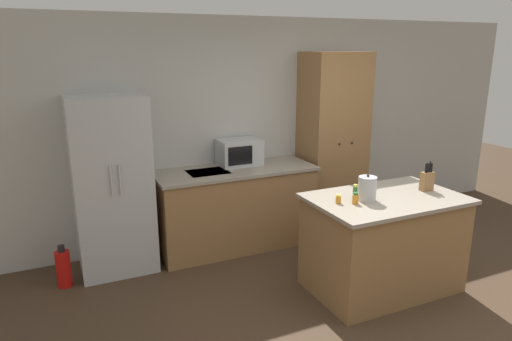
% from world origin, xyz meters
% --- Properties ---
extents(ground_plane, '(14.00, 14.00, 0.00)m').
position_xyz_m(ground_plane, '(0.00, 0.00, 0.00)').
color(ground_plane, '#423021').
extents(wall_back, '(7.20, 0.06, 2.60)m').
position_xyz_m(wall_back, '(0.00, 2.33, 1.30)').
color(wall_back, '#B2B2AD').
rests_on(wall_back, ground_plane).
extents(refrigerator, '(0.75, 0.66, 1.80)m').
position_xyz_m(refrigerator, '(-2.10, 1.98, 0.90)').
color(refrigerator, '#B7BABC').
rests_on(refrigerator, ground_plane).
extents(back_counter, '(1.82, 0.71, 0.93)m').
position_xyz_m(back_counter, '(-0.76, 1.97, 0.47)').
color(back_counter, olive).
rests_on(back_counter, ground_plane).
extents(pantry_cabinet, '(0.75, 0.56, 2.20)m').
position_xyz_m(pantry_cabinet, '(0.58, 2.03, 1.10)').
color(pantry_cabinet, olive).
rests_on(pantry_cabinet, ground_plane).
extents(kitchen_island, '(1.42, 0.90, 0.92)m').
position_xyz_m(kitchen_island, '(0.15, 0.48, 0.46)').
color(kitchen_island, olive).
rests_on(kitchen_island, ground_plane).
extents(microwave, '(0.48, 0.34, 0.30)m').
position_xyz_m(microwave, '(-0.64, 2.11, 1.08)').
color(microwave, '#B2B5B7').
rests_on(microwave, back_counter).
extents(knife_block, '(0.12, 0.07, 0.29)m').
position_xyz_m(knife_block, '(0.63, 0.48, 1.02)').
color(knife_block, olive).
rests_on(knife_block, kitchen_island).
extents(spice_bottle_tall_dark, '(0.06, 0.06, 0.10)m').
position_xyz_m(spice_bottle_tall_dark, '(-0.23, 0.45, 0.97)').
color(spice_bottle_tall_dark, orange).
rests_on(spice_bottle_tall_dark, kitchen_island).
extents(spice_bottle_short_red, '(0.05, 0.05, 0.08)m').
position_xyz_m(spice_bottle_short_red, '(-0.36, 0.52, 0.96)').
color(spice_bottle_short_red, orange).
rests_on(spice_bottle_short_red, kitchen_island).
extents(spice_bottle_amber_oil, '(0.04, 0.04, 0.13)m').
position_xyz_m(spice_bottle_amber_oil, '(-0.13, 0.58, 0.98)').
color(spice_bottle_amber_oil, '#337033').
rests_on(spice_bottle_amber_oil, kitchen_island).
extents(kettle, '(0.16, 0.16, 0.24)m').
position_xyz_m(kettle, '(-0.08, 0.48, 1.03)').
color(kettle, '#B2B5B7').
rests_on(kettle, kitchen_island).
extents(fire_extinguisher, '(0.14, 0.14, 0.43)m').
position_xyz_m(fire_extinguisher, '(-2.64, 1.78, 0.19)').
color(fire_extinguisher, red).
rests_on(fire_extinguisher, ground_plane).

